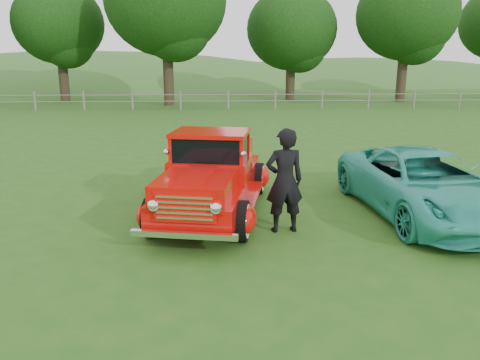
{
  "coord_description": "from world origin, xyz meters",
  "views": [
    {
      "loc": [
        -0.67,
        -7.84,
        3.25
      ],
      "look_at": [
        -0.24,
        1.2,
        0.86
      ],
      "focal_mm": 35.0,
      "sensor_mm": 36.0,
      "label": 1
    }
  ],
  "objects_px": {
    "tree_mid_east": "(407,15)",
    "man": "(284,181)",
    "tree_near_west": "(166,1)",
    "tree_near_east": "(292,29)",
    "teal_sedan": "(423,184)",
    "tree_mid_west": "(59,24)",
    "red_pickup": "(212,177)"
  },
  "relations": [
    {
      "from": "tree_mid_east",
      "to": "red_pickup",
      "type": "relative_size",
      "value": 1.81
    },
    {
      "from": "tree_mid_east",
      "to": "man",
      "type": "height_order",
      "value": "tree_mid_east"
    },
    {
      "from": "tree_near_west",
      "to": "teal_sedan",
      "type": "height_order",
      "value": "tree_near_west"
    },
    {
      "from": "tree_mid_east",
      "to": "tree_near_west",
      "type": "bearing_deg",
      "value": -173.29
    },
    {
      "from": "tree_mid_west",
      "to": "red_pickup",
      "type": "distance_m",
      "value": 28.92
    },
    {
      "from": "tree_mid_west",
      "to": "tree_mid_east",
      "type": "relative_size",
      "value": 0.9
    },
    {
      "from": "tree_mid_east",
      "to": "man",
      "type": "distance_m",
      "value": 29.65
    },
    {
      "from": "tree_near_east",
      "to": "man",
      "type": "relative_size",
      "value": 4.17
    },
    {
      "from": "man",
      "to": "teal_sedan",
      "type": "bearing_deg",
      "value": -173.17
    },
    {
      "from": "tree_near_east",
      "to": "teal_sedan",
      "type": "xyz_separation_m",
      "value": [
        -1.39,
        -27.61,
        -4.57
      ]
    },
    {
      "from": "tree_mid_west",
      "to": "man",
      "type": "xyz_separation_m",
      "value": [
        12.57,
        -27.41,
        -4.55
      ]
    },
    {
      "from": "teal_sedan",
      "to": "tree_near_west",
      "type": "bearing_deg",
      "value": 102.74
    },
    {
      "from": "tree_near_east",
      "to": "teal_sedan",
      "type": "bearing_deg",
      "value": -92.87
    },
    {
      "from": "tree_near_west",
      "to": "tree_near_east",
      "type": "xyz_separation_m",
      "value": [
        9.0,
        4.0,
        -1.55
      ]
    },
    {
      "from": "tree_near_east",
      "to": "red_pickup",
      "type": "height_order",
      "value": "tree_near_east"
    },
    {
      "from": "tree_mid_west",
      "to": "tree_near_east",
      "type": "height_order",
      "value": "tree_mid_west"
    },
    {
      "from": "tree_near_east",
      "to": "tree_mid_west",
      "type": "bearing_deg",
      "value": -176.63
    },
    {
      "from": "tree_mid_west",
      "to": "man",
      "type": "bearing_deg",
      "value": -65.37
    },
    {
      "from": "tree_mid_west",
      "to": "red_pickup",
      "type": "height_order",
      "value": "tree_mid_west"
    },
    {
      "from": "tree_near_east",
      "to": "red_pickup",
      "type": "distance_m",
      "value": 28.21
    },
    {
      "from": "tree_mid_west",
      "to": "red_pickup",
      "type": "xyz_separation_m",
      "value": [
        11.19,
        -26.24,
        -4.75
      ]
    },
    {
      "from": "tree_near_east",
      "to": "teal_sedan",
      "type": "relative_size",
      "value": 1.7
    },
    {
      "from": "tree_mid_west",
      "to": "tree_mid_east",
      "type": "height_order",
      "value": "tree_mid_east"
    },
    {
      "from": "tree_near_west",
      "to": "man",
      "type": "height_order",
      "value": "tree_near_west"
    },
    {
      "from": "tree_near_east",
      "to": "tree_mid_east",
      "type": "relative_size",
      "value": 0.88
    },
    {
      "from": "tree_near_east",
      "to": "tree_mid_east",
      "type": "height_order",
      "value": "tree_mid_east"
    },
    {
      "from": "tree_near_east",
      "to": "tree_near_west",
      "type": "bearing_deg",
      "value": -156.04
    },
    {
      "from": "tree_mid_west",
      "to": "man",
      "type": "relative_size",
      "value": 4.24
    },
    {
      "from": "tree_near_west",
      "to": "man",
      "type": "distance_m",
      "value": 25.51
    },
    {
      "from": "teal_sedan",
      "to": "red_pickup",
      "type": "bearing_deg",
      "value": 170.04
    },
    {
      "from": "red_pickup",
      "to": "man",
      "type": "relative_size",
      "value": 2.61
    },
    {
      "from": "tree_mid_east",
      "to": "man",
      "type": "relative_size",
      "value": 4.73
    }
  ]
}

